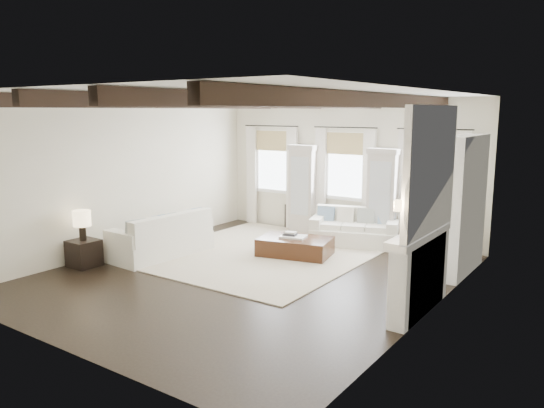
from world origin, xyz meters
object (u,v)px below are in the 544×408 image
Objects in this scene: side_table_front at (84,253)px; side_table_back at (296,216)px; sofa_back at (355,230)px; ottoman at (295,247)px; sofa_left at (163,238)px.

side_table_front is 0.83× the size of side_table_back.
sofa_back is 1.44× the size of ottoman.
ottoman is 2.65m from side_table_back.
sofa_left is at bearing -131.65° from sofa_back.
ottoman is at bearing 45.13° from side_table_front.
sofa_left is 3.52× the size of side_table_back.
ottoman is (2.18, 1.55, -0.18)m from sofa_left.
ottoman is (-0.58, -1.55, -0.14)m from sofa_back.
side_table_back is at bearing 78.38° from sofa_left.
sofa_back is 3.37× the size of side_table_back.
ottoman is at bearing 35.43° from sofa_left.
side_table_back is at bearing 73.78° from side_table_front.
sofa_left is at bearing -101.62° from side_table_back.
sofa_left reaches higher than side_table_front.
sofa_back is 5.66m from side_table_front.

